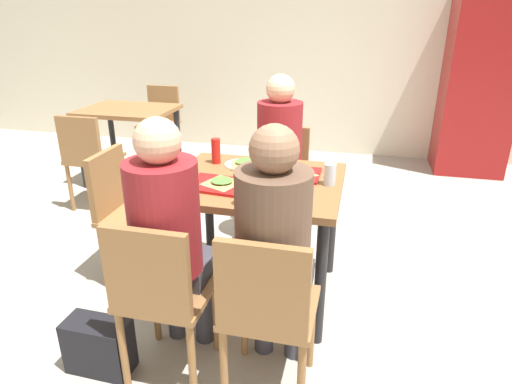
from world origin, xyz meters
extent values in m
cube|color=#9E998E|center=(0.00, 0.00, -0.01)|extent=(10.00, 10.00, 0.02)
cube|color=beige|center=(0.00, 3.20, 1.40)|extent=(10.00, 0.10, 2.80)
cube|color=brown|center=(0.00, 0.00, 0.75)|extent=(0.98, 0.84, 0.04)
cylinder|color=black|center=(-0.43, -0.36, 0.36)|extent=(0.06, 0.06, 0.73)
cylinder|color=black|center=(0.43, -0.36, 0.36)|extent=(0.06, 0.06, 0.73)
cylinder|color=black|center=(-0.43, 0.36, 0.36)|extent=(0.06, 0.06, 0.73)
cylinder|color=black|center=(0.43, 0.36, 0.36)|extent=(0.06, 0.06, 0.73)
cube|color=olive|center=(-0.24, -0.72, 0.45)|extent=(0.40, 0.40, 0.03)
cube|color=olive|center=(-0.24, -0.90, 0.66)|extent=(0.38, 0.04, 0.40)
cylinder|color=olive|center=(-0.41, -0.55, 0.22)|extent=(0.04, 0.04, 0.43)
cylinder|color=olive|center=(-0.07, -0.55, 0.22)|extent=(0.04, 0.04, 0.43)
cylinder|color=olive|center=(-0.41, -0.89, 0.22)|extent=(0.04, 0.04, 0.43)
cylinder|color=olive|center=(-0.07, -0.89, 0.22)|extent=(0.04, 0.04, 0.43)
cube|color=olive|center=(0.24, -0.72, 0.45)|extent=(0.40, 0.40, 0.03)
cube|color=olive|center=(0.24, -0.90, 0.66)|extent=(0.38, 0.04, 0.40)
cylinder|color=olive|center=(0.07, -0.55, 0.22)|extent=(0.04, 0.04, 0.43)
cylinder|color=olive|center=(0.41, -0.55, 0.22)|extent=(0.04, 0.04, 0.43)
cylinder|color=olive|center=(0.07, -0.89, 0.22)|extent=(0.04, 0.04, 0.43)
cylinder|color=olive|center=(0.41, -0.89, 0.22)|extent=(0.04, 0.04, 0.43)
cube|color=olive|center=(0.00, 0.72, 0.45)|extent=(0.40, 0.40, 0.03)
cube|color=olive|center=(0.00, 0.90, 0.66)|extent=(0.38, 0.04, 0.40)
cylinder|color=olive|center=(0.17, 0.55, 0.22)|extent=(0.04, 0.04, 0.43)
cylinder|color=olive|center=(-0.17, 0.55, 0.22)|extent=(0.04, 0.04, 0.43)
cylinder|color=olive|center=(0.17, 0.89, 0.22)|extent=(0.04, 0.04, 0.43)
cylinder|color=olive|center=(-0.17, 0.89, 0.22)|extent=(0.04, 0.04, 0.43)
cube|color=olive|center=(-0.79, 0.00, 0.45)|extent=(0.40, 0.40, 0.03)
cube|color=olive|center=(-0.97, 0.00, 0.66)|extent=(0.04, 0.38, 0.40)
cylinder|color=olive|center=(-0.62, 0.17, 0.22)|extent=(0.04, 0.04, 0.43)
cylinder|color=olive|center=(-0.62, -0.17, 0.22)|extent=(0.04, 0.04, 0.43)
cylinder|color=olive|center=(-0.96, 0.17, 0.22)|extent=(0.04, 0.04, 0.43)
cylinder|color=olive|center=(-0.96, -0.17, 0.22)|extent=(0.04, 0.04, 0.43)
cylinder|color=#383842|center=(-0.32, -0.49, 0.23)|extent=(0.10, 0.10, 0.46)
cylinder|color=#383842|center=(-0.16, -0.49, 0.23)|extent=(0.10, 0.10, 0.46)
cube|color=#383842|center=(-0.24, -0.59, 0.51)|extent=(0.32, 0.28, 0.10)
cylinder|color=maroon|center=(-0.24, -0.70, 0.82)|extent=(0.32, 0.32, 0.52)
sphere|color=#DBAD89|center=(-0.24, -0.70, 1.17)|extent=(0.20, 0.20, 0.20)
cylinder|color=#383842|center=(0.16, -0.49, 0.23)|extent=(0.10, 0.10, 0.46)
cylinder|color=#383842|center=(0.32, -0.49, 0.23)|extent=(0.10, 0.10, 0.46)
cube|color=#383842|center=(0.24, -0.59, 0.51)|extent=(0.32, 0.28, 0.10)
cylinder|color=brown|center=(0.24, -0.70, 0.82)|extent=(0.32, 0.32, 0.52)
sphere|color=#8C664C|center=(0.24, -0.70, 1.17)|extent=(0.20, 0.20, 0.20)
cylinder|color=#383842|center=(0.08, 0.49, 0.23)|extent=(0.10, 0.10, 0.46)
cylinder|color=#383842|center=(-0.08, 0.49, 0.23)|extent=(0.10, 0.10, 0.46)
cube|color=#383842|center=(0.00, 0.59, 0.51)|extent=(0.32, 0.28, 0.10)
cylinder|color=maroon|center=(0.00, 0.70, 0.82)|extent=(0.32, 0.32, 0.52)
sphere|color=#DBAD89|center=(0.00, 0.70, 1.17)|extent=(0.20, 0.20, 0.20)
cube|color=#B21414|center=(-0.17, -0.15, 0.78)|extent=(0.38, 0.29, 0.02)
cube|color=#B21414|center=(0.17, 0.13, 0.78)|extent=(0.36, 0.26, 0.02)
cylinder|color=white|center=(-0.15, 0.23, 0.77)|extent=(0.22, 0.22, 0.01)
cylinder|color=white|center=(0.15, -0.23, 0.77)|extent=(0.22, 0.22, 0.01)
pyramid|color=tan|center=(-0.16, -0.14, 0.79)|extent=(0.24, 0.24, 0.01)
ellipsoid|color=#4C7233|center=(-0.16, -0.14, 0.80)|extent=(0.17, 0.17, 0.01)
pyramid|color=#DBAD60|center=(0.20, 0.12, 0.79)|extent=(0.23, 0.16, 0.01)
ellipsoid|color=#D8C67F|center=(0.20, 0.12, 0.80)|extent=(0.16, 0.11, 0.01)
pyramid|color=tan|center=(-0.14, 0.26, 0.78)|extent=(0.21, 0.25, 0.01)
ellipsoid|color=#4C7233|center=(-0.14, 0.26, 0.79)|extent=(0.15, 0.18, 0.01)
cylinder|color=white|center=(-0.02, 0.36, 0.82)|extent=(0.07, 0.07, 0.10)
cylinder|color=white|center=(0.02, -0.36, 0.82)|extent=(0.07, 0.07, 0.10)
cylinder|color=#B7BCC6|center=(0.42, 0.02, 0.83)|extent=(0.07, 0.07, 0.12)
cylinder|color=red|center=(-0.32, 0.23, 0.85)|extent=(0.06, 0.06, 0.16)
sphere|color=silver|center=(-0.42, -0.02, 0.82)|extent=(0.10, 0.10, 0.10)
cube|color=black|center=(-0.59, -0.82, 0.14)|extent=(0.32, 0.17, 0.28)
cube|color=maroon|center=(1.72, 2.85, 0.95)|extent=(0.70, 0.60, 1.90)
cube|color=olive|center=(-1.72, 1.64, 0.75)|extent=(0.90, 0.70, 0.04)
cylinder|color=black|center=(-2.11, 1.35, 0.36)|extent=(0.06, 0.06, 0.73)
cylinder|color=black|center=(-1.33, 1.35, 0.36)|extent=(0.06, 0.06, 0.73)
cylinder|color=black|center=(-2.11, 1.93, 0.36)|extent=(0.06, 0.06, 0.73)
cylinder|color=black|center=(-1.33, 1.93, 0.36)|extent=(0.06, 0.06, 0.73)
cube|color=olive|center=(-1.72, 0.99, 0.45)|extent=(0.40, 0.40, 0.03)
cube|color=olive|center=(-1.72, 0.81, 0.66)|extent=(0.38, 0.04, 0.40)
cylinder|color=olive|center=(-1.89, 1.16, 0.22)|extent=(0.04, 0.04, 0.43)
cylinder|color=olive|center=(-1.55, 1.16, 0.22)|extent=(0.04, 0.04, 0.43)
cylinder|color=olive|center=(-1.89, 0.82, 0.22)|extent=(0.04, 0.04, 0.43)
cylinder|color=olive|center=(-1.55, 0.82, 0.22)|extent=(0.04, 0.04, 0.43)
cube|color=olive|center=(-1.72, 2.29, 0.45)|extent=(0.40, 0.40, 0.03)
cube|color=olive|center=(-1.72, 2.47, 0.66)|extent=(0.38, 0.04, 0.40)
cylinder|color=olive|center=(-1.55, 2.12, 0.22)|extent=(0.04, 0.04, 0.43)
cylinder|color=olive|center=(-1.89, 2.12, 0.22)|extent=(0.04, 0.04, 0.43)
cylinder|color=olive|center=(-1.55, 2.46, 0.22)|extent=(0.04, 0.04, 0.43)
cylinder|color=olive|center=(-1.89, 2.46, 0.22)|extent=(0.04, 0.04, 0.43)
camera|label=1|loc=(0.57, -2.31, 1.67)|focal=31.03mm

